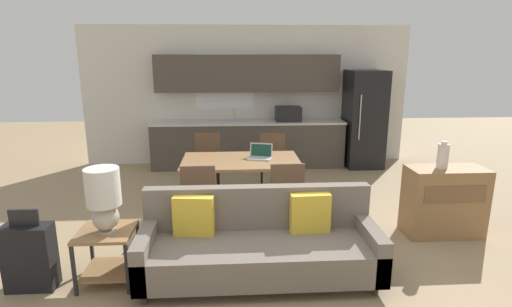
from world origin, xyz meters
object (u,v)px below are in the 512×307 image
at_px(couch, 259,244).
at_px(dining_chair_near_right, 286,195).
at_px(vase, 443,156).
at_px(dining_table, 241,164).
at_px(credenza, 444,201).
at_px(table_lamp, 104,196).
at_px(dining_chair_far_left, 207,160).
at_px(suitcase, 30,257).
at_px(laptop, 260,155).
at_px(side_table, 107,247).
at_px(dining_chair_near_left, 199,197).
at_px(dining_chair_far_right, 272,160).
at_px(refrigerator, 364,119).

bearing_deg(couch, dining_chair_near_right, 67.39).
bearing_deg(vase, dining_table, 158.35).
height_order(dining_table, couch, couch).
relative_size(dining_table, credenza, 1.77).
distance_m(dining_table, table_lamp, 2.23).
bearing_deg(dining_chair_near_right, dining_chair_far_left, -59.05).
xyz_separation_m(dining_table, suitcase, (-2.02, -1.84, -0.35)).
distance_m(dining_chair_far_left, laptop, 1.16).
bearing_deg(side_table, dining_chair_near_left, 48.63).
distance_m(side_table, suitcase, 0.69).
xyz_separation_m(dining_table, couch, (0.13, -1.75, -0.34)).
distance_m(table_lamp, dining_chair_near_left, 1.29).
relative_size(couch, dining_chair_far_right, 2.48).
xyz_separation_m(table_lamp, laptop, (1.59, 1.87, -0.10)).
height_order(refrigerator, credenza, refrigerator).
distance_m(table_lamp, dining_chair_far_right, 3.20).
bearing_deg(dining_chair_far_right, table_lamp, -120.25).
distance_m(dining_table, dining_chair_near_left, 1.00).
bearing_deg(dining_chair_far_right, dining_chair_far_left, -178.89).
height_order(vase, dining_chair_far_left, vase).
relative_size(vase, dining_chair_far_left, 0.35).
relative_size(refrigerator, laptop, 4.94).
distance_m(dining_chair_near_left, laptop, 1.24).
bearing_deg(refrigerator, dining_chair_near_right, -122.74).
xyz_separation_m(table_lamp, dining_chair_near_right, (1.83, 0.97, -0.38)).
distance_m(side_table, credenza, 3.86).
height_order(credenza, suitcase, credenza).
distance_m(refrigerator, couch, 4.61).
height_order(dining_table, side_table, dining_table).
bearing_deg(dining_chair_far_right, suitcase, -128.75).
height_order(dining_table, laptop, laptop).
xyz_separation_m(refrigerator, suitcase, (-4.47, -4.03, -0.61)).
distance_m(couch, dining_chair_far_right, 2.59).
height_order(refrigerator, laptop, refrigerator).
height_order(couch, dining_chair_near_left, dining_chair_near_left).
distance_m(dining_table, dining_chair_far_right, 0.98).
distance_m(dining_chair_far_right, suitcase, 3.68).
bearing_deg(side_table, suitcase, -173.04).
relative_size(couch, laptop, 6.10).
height_order(vase, dining_chair_near_right, vase).
bearing_deg(vase, couch, -160.01).
xyz_separation_m(side_table, vase, (3.70, 0.82, 0.63)).
bearing_deg(laptop, dining_chair_near_right, -59.09).
relative_size(couch, dining_chair_far_left, 2.48).
relative_size(dining_table, couch, 0.71).
relative_size(dining_chair_far_left, dining_chair_near_right, 1.00).
height_order(credenza, dining_chair_near_right, dining_chair_near_right).
bearing_deg(dining_table, vase, -21.65).
distance_m(couch, suitcase, 2.15).
xyz_separation_m(dining_chair_far_left, dining_chair_near_right, (1.04, -1.69, 0.00)).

